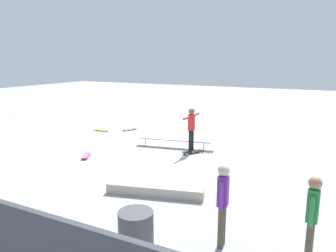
% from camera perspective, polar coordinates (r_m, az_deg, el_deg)
% --- Properties ---
extents(ground_plane, '(60.00, 60.00, 0.00)m').
position_cam_1_polar(ground_plane, '(12.05, -3.04, -4.62)').
color(ground_plane, '#9E9EA3').
extents(grind_rail, '(3.08, 0.78, 0.36)m').
position_cam_1_polar(grind_rail, '(12.38, 1.05, -3.41)').
color(grind_rail, black).
rests_on(grind_rail, ground_plane).
extents(skate_ledge, '(2.52, 0.97, 0.26)m').
position_cam_1_polar(skate_ledge, '(8.29, -2.37, -11.46)').
color(skate_ledge, '#B2A893').
rests_on(skate_ledge, ground_plane).
extents(skater_main, '(0.23, 1.34, 1.66)m').
position_cam_1_polar(skater_main, '(11.81, 4.20, -0.15)').
color(skater_main, black).
rests_on(skater_main, ground_plane).
extents(skateboard_main, '(0.64, 0.76, 0.09)m').
position_cam_1_polar(skateboard_main, '(11.83, 4.36, -4.58)').
color(skateboard_main, black).
rests_on(skateboard_main, ground_plane).
extents(bystander_green_shirt, '(0.21, 0.35, 1.56)m').
position_cam_1_polar(bystander_green_shirt, '(5.93, 24.35, -14.42)').
color(bystander_green_shirt, brown).
rests_on(bystander_green_shirt, ground_plane).
extents(bystander_purple_shirt, '(0.22, 0.36, 1.58)m').
position_cam_1_polar(bystander_purple_shirt, '(6.01, 9.75, -13.03)').
color(bystander_purple_shirt, brown).
rests_on(bystander_purple_shirt, ground_plane).
extents(loose_skateboard_yellow, '(0.81, 0.30, 0.09)m').
position_cam_1_polar(loose_skateboard_yellow, '(15.83, -11.88, -0.61)').
color(loose_skateboard_yellow, yellow).
rests_on(loose_skateboard_yellow, ground_plane).
extents(loose_skateboard_pink, '(0.57, 0.80, 0.09)m').
position_cam_1_polar(loose_skateboard_pink, '(11.75, -14.40, -5.05)').
color(loose_skateboard_pink, '#E05993').
rests_on(loose_skateboard_pink, ground_plane).
extents(loose_skateboard_natural, '(0.57, 0.80, 0.09)m').
position_cam_1_polar(loose_skateboard_natural, '(15.79, -6.79, -0.46)').
color(loose_skateboard_natural, tan).
rests_on(loose_skateboard_natural, ground_plane).
extents(trash_bin, '(0.61, 0.61, 0.87)m').
position_cam_1_polar(trash_bin, '(5.82, -5.73, -18.89)').
color(trash_bin, '#47474C').
rests_on(trash_bin, ground_plane).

